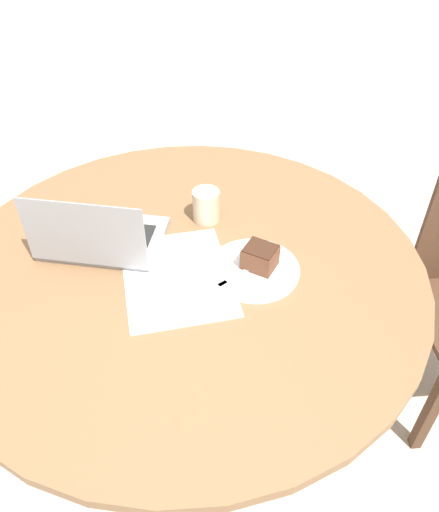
{
  "coord_description": "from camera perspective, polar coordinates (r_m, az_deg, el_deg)",
  "views": [
    {
      "loc": [
        0.82,
        -0.64,
        1.69
      ],
      "look_at": [
        0.08,
        0.06,
        0.8
      ],
      "focal_mm": 35.0,
      "sensor_mm": 36.0,
      "label": 1
    }
  ],
  "objects": [
    {
      "name": "ground_plane",
      "position": [
        1.98,
        -2.83,
        -17.3
      ],
      "size": [
        12.0,
        12.0,
        0.0
      ],
      "primitive_type": "plane",
      "color": "#B7AD9E"
    },
    {
      "name": "dining_table",
      "position": [
        1.48,
        -3.64,
        -4.2
      ],
      "size": [
        1.33,
        1.33,
        0.76
      ],
      "color": "brown",
      "rests_on": "ground_plane"
    },
    {
      "name": "paper_document",
      "position": [
        1.35,
        -4.89,
        -2.34
      ],
      "size": [
        0.45,
        0.43,
        0.0
      ],
      "rotation": [
        0.0,
        0.0,
        -0.53
      ],
      "color": "white",
      "rests_on": "dining_table"
    },
    {
      "name": "plate",
      "position": [
        1.36,
        3.93,
        -1.54
      ],
      "size": [
        0.25,
        0.25,
        0.01
      ],
      "color": "silver",
      "rests_on": "dining_table"
    },
    {
      "name": "cake_slice",
      "position": [
        1.35,
        4.65,
        -0.12
      ],
      "size": [
        0.1,
        0.1,
        0.07
      ],
      "rotation": [
        0.0,
        0.0,
        3.47
      ],
      "color": "brown",
      "rests_on": "plate"
    },
    {
      "name": "fork",
      "position": [
        1.33,
        2.12,
        -2.23
      ],
      "size": [
        0.03,
        0.17,
        0.0
      ],
      "rotation": [
        0.0,
        0.0,
        4.63
      ],
      "color": "silver",
      "rests_on": "plate"
    },
    {
      "name": "coffee_glass",
      "position": [
        1.52,
        -1.54,
        5.77
      ],
      "size": [
        0.08,
        0.08,
        0.1
      ],
      "color": "#C6AD89",
      "rests_on": "dining_table"
    },
    {
      "name": "laptop",
      "position": [
        1.46,
        -13.43,
        2.12
      ],
      "size": [
        0.41,
        0.4,
        0.22
      ],
      "rotation": [
        0.0,
        0.0,
        6.94
      ],
      "color": "gray",
      "rests_on": "dining_table"
    }
  ]
}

